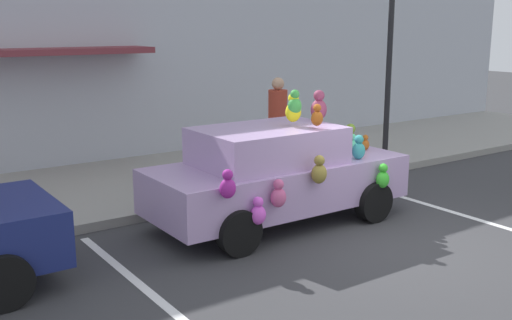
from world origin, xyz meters
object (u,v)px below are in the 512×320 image
pedestrian_near_shopfront (278,127)px  street_lamp_post (390,49)px  plush_covered_car (276,174)px  teddy_bear_on_sidewalk (260,162)px

pedestrian_near_shopfront → street_lamp_post: bearing=-16.0°
plush_covered_car → street_lamp_post: (4.24, 1.72, 1.76)m
plush_covered_car → street_lamp_post: size_ratio=1.04×
plush_covered_car → pedestrian_near_shopfront: size_ratio=2.19×
teddy_bear_on_sidewalk → pedestrian_near_shopfront: bearing=25.8°
plush_covered_car → pedestrian_near_shopfront: plush_covered_car is taller
teddy_bear_on_sidewalk → pedestrian_near_shopfront: pedestrian_near_shopfront is taller
plush_covered_car → pedestrian_near_shopfront: (1.83, 2.42, 0.22)m
plush_covered_car → street_lamp_post: 4.91m
teddy_bear_on_sidewalk → street_lamp_post: street_lamp_post is taller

